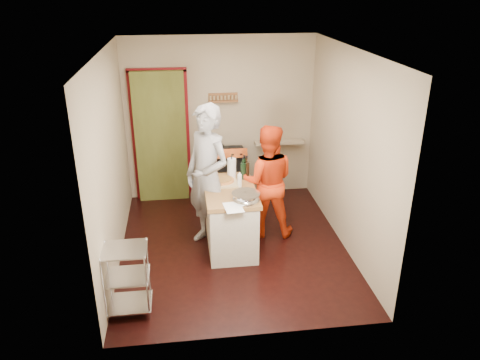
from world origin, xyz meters
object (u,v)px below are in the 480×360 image
(wire_shelving, at_px, (127,277))
(person_stripe, at_px, (207,178))
(stove, at_px, (226,176))
(person_red, at_px, (267,181))
(island, at_px, (231,216))

(wire_shelving, relative_size, person_stripe, 0.41)
(stove, distance_m, person_stripe, 1.44)
(wire_shelving, distance_m, person_stripe, 1.73)
(person_stripe, relative_size, person_red, 1.22)
(stove, xyz_separation_m, person_stripe, (-0.37, -1.29, 0.52))
(wire_shelving, xyz_separation_m, island, (1.25, 1.22, 0.01))
(wire_shelving, bearing_deg, person_stripe, 54.25)
(island, distance_m, person_red, 0.71)
(island, bearing_deg, stove, 86.85)
(wire_shelving, relative_size, person_red, 0.50)
(stove, height_order, island, island)
(stove, relative_size, wire_shelving, 1.26)
(person_stripe, bearing_deg, island, 29.16)
(person_stripe, bearing_deg, person_red, 63.32)
(island, distance_m, person_stripe, 0.61)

